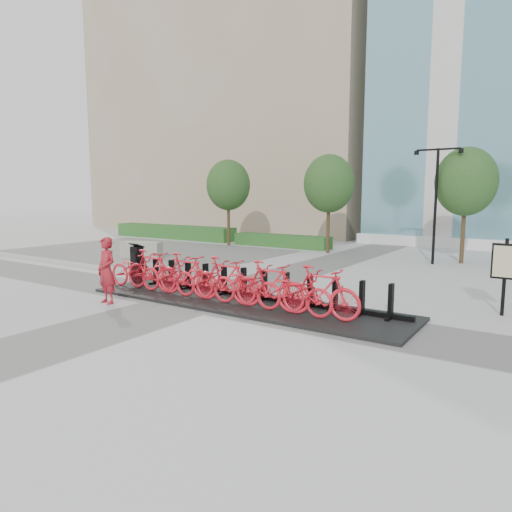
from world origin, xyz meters
The scene contains 26 objects.
ground centered at (0.00, 0.00, 0.00)m, with size 120.00×120.00×0.00m, color #B8B8B8.
tan_building centered at (-16.00, 26.00, 15.00)m, with size 26.00×16.00×30.00m, color #9F907F.
gravel_patch centered at (-10.00, 7.00, 0.01)m, with size 14.00×14.00×0.00m, color #595855.
curb centered at (-10.00, 1.90, 0.07)m, with size 14.00×0.25×0.15m, color #9F9E95.
hedge_a centered at (-14.00, 13.50, 0.45)m, with size 10.00×1.40×0.90m, color #21421B.
hedge_b centered at (-5.00, 13.20, 0.35)m, with size 6.00×1.20×0.70m, color #21421B.
tree_0 centered at (-8.00, 12.00, 3.59)m, with size 2.60×2.60×5.10m.
tree_1 centered at (-1.50, 12.00, 3.59)m, with size 2.60×2.60×5.10m.
tree_2 centered at (5.00, 12.00, 3.59)m, with size 2.60×2.60×5.10m.
streetlamp centered at (4.00, 11.00, 3.13)m, with size 2.00×0.20×5.00m.
dock_pad centered at (1.30, 0.30, 0.04)m, with size 9.60×2.40×0.08m, color black.
dock_rail_posts centered at (1.36, 0.77, 0.51)m, with size 8.02×0.50×0.85m, color black, non-canonical shape.
bike_0 centered at (-2.60, -0.05, 0.65)m, with size 0.75×2.16×1.14m, color red.
bike_1 centered at (-1.88, -0.05, 0.71)m, with size 0.59×2.10×1.26m, color red.
bike_2 centered at (-1.16, -0.05, 0.65)m, with size 0.75×2.16×1.14m, color red.
bike_3 centered at (-0.44, -0.05, 0.71)m, with size 0.59×2.10×1.26m, color red.
bike_4 centered at (0.28, -0.05, 0.65)m, with size 0.75×2.16×1.14m, color red.
bike_5 centered at (1.00, -0.05, 0.71)m, with size 0.59×2.10×1.26m, color red.
bike_6 centered at (1.72, -0.05, 0.65)m, with size 0.75×2.16×1.14m, color red.
bike_7 centered at (2.44, -0.05, 0.71)m, with size 0.59×2.10×1.26m, color red.
bike_8 centered at (3.16, -0.05, 0.65)m, with size 0.75×2.16×1.14m, color red.
bike_9 centered at (3.88, -0.05, 0.71)m, with size 0.59×2.10×1.26m, color red.
kiosk centered at (-3.21, 0.58, 0.73)m, with size 0.42×0.35×1.35m.
worker_red centered at (-1.89, -1.70, 0.93)m, with size 0.68×0.45×1.87m, color maroon.
jersey_barrier centered at (-8.14, 5.22, 0.40)m, with size 2.05×0.56×0.79m, color #ADAC9C.
map_sign centered at (7.49, 2.98, 1.30)m, with size 0.64×0.11×1.96m.
Camera 1 is at (8.56, -9.81, 3.03)m, focal length 32.00 mm.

